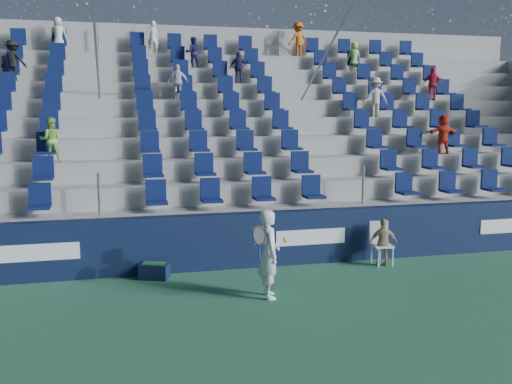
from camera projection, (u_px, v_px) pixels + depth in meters
ground at (285, 317)px, 9.46m from camera, size 70.00×70.00×0.00m
sponsor_wall at (243, 240)px, 12.39m from camera, size 24.00×0.32×1.20m
grandstand at (205, 153)px, 17.06m from camera, size 24.00×8.17×6.63m
tennis_player at (269, 254)px, 10.35m from camera, size 0.69×0.65×1.63m
line_judge_chair at (380, 240)px, 12.65m from camera, size 0.47×0.48×0.96m
line_judge at (383, 243)px, 12.51m from camera, size 0.65×0.38×1.04m
ball_bin at (154, 270)px, 11.60m from camera, size 0.67×0.55×0.32m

